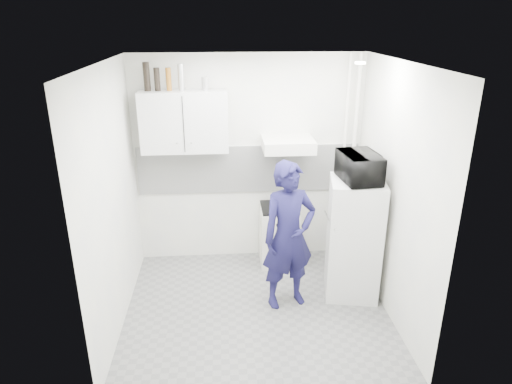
{
  "coord_description": "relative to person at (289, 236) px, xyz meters",
  "views": [
    {
      "loc": [
        -0.33,
        -4.17,
        2.98
      ],
      "look_at": [
        0.02,
        0.3,
        1.25
      ],
      "focal_mm": 32.0,
      "sensor_mm": 36.0,
      "label": 1
    }
  ],
  "objects": [
    {
      "name": "floor",
      "position": [
        -0.35,
        -0.11,
        -0.82
      ],
      "size": [
        2.8,
        2.8,
        0.0
      ],
      "primitive_type": "plane",
      "color": "slate",
      "rests_on": "ground"
    },
    {
      "name": "ceiling",
      "position": [
        -0.35,
        -0.11,
        1.78
      ],
      "size": [
        2.8,
        2.8,
        0.0
      ],
      "primitive_type": "plane",
      "color": "white",
      "rests_on": "wall_back"
    },
    {
      "name": "wall_back",
      "position": [
        -0.35,
        1.14,
        0.48
      ],
      "size": [
        2.8,
        0.0,
        2.8
      ],
      "primitive_type": "plane",
      "rotation": [
        1.57,
        0.0,
        0.0
      ],
      "color": "white",
      "rests_on": "floor"
    },
    {
      "name": "wall_left",
      "position": [
        -1.75,
        -0.11,
        0.48
      ],
      "size": [
        0.0,
        2.6,
        2.6
      ],
      "primitive_type": "plane",
      "rotation": [
        1.57,
        0.0,
        1.57
      ],
      "color": "white",
      "rests_on": "floor"
    },
    {
      "name": "wall_right",
      "position": [
        1.05,
        -0.11,
        0.48
      ],
      "size": [
        0.0,
        2.6,
        2.6
      ],
      "primitive_type": "plane",
      "rotation": [
        1.57,
        0.0,
        -1.57
      ],
      "color": "white",
      "rests_on": "floor"
    },
    {
      "name": "person",
      "position": [
        0.0,
        0.0,
        0.0
      ],
      "size": [
        0.68,
        0.54,
        1.63
      ],
      "primitive_type": "imported",
      "rotation": [
        0.0,
        0.0,
        0.29
      ],
      "color": "#15133D",
      "rests_on": "floor"
    },
    {
      "name": "stove",
      "position": [
        0.01,
        0.89,
        -0.44
      ],
      "size": [
        0.47,
        0.47,
        0.75
      ],
      "primitive_type": "cube",
      "color": "silver",
      "rests_on": "floor"
    },
    {
      "name": "fridge",
      "position": [
        0.75,
        0.15,
        -0.14
      ],
      "size": [
        0.66,
        0.66,
        1.36
      ],
      "primitive_type": "cube",
      "rotation": [
        0.0,
        0.0,
        -0.18
      ],
      "color": "silver",
      "rests_on": "floor"
    },
    {
      "name": "stove_top",
      "position": [
        0.01,
        0.89,
        -0.05
      ],
      "size": [
        0.45,
        0.45,
        0.03
      ],
      "primitive_type": "cube",
      "color": "black",
      "rests_on": "stove"
    },
    {
      "name": "saucepan",
      "position": [
        0.06,
        0.92,
        0.02
      ],
      "size": [
        0.2,
        0.2,
        0.11
      ],
      "primitive_type": "cylinder",
      "color": "silver",
      "rests_on": "stove_top"
    },
    {
      "name": "microwave",
      "position": [
        0.75,
        0.15,
        0.69
      ],
      "size": [
        0.57,
        0.42,
        0.3
      ],
      "primitive_type": "imported",
      "rotation": [
        0.0,
        0.0,
        1.67
      ],
      "color": "black",
      "rests_on": "fridge"
    },
    {
      "name": "bottle_a",
      "position": [
        -1.49,
        0.97,
        1.54
      ],
      "size": [
        0.07,
        0.07,
        0.31
      ],
      "primitive_type": "cylinder",
      "color": "black",
      "rests_on": "upper_cabinet"
    },
    {
      "name": "bottle_b",
      "position": [
        -1.38,
        0.97,
        1.51
      ],
      "size": [
        0.07,
        0.07,
        0.25
      ],
      "primitive_type": "cylinder",
      "color": "black",
      "rests_on": "upper_cabinet"
    },
    {
      "name": "bottle_c",
      "position": [
        -1.25,
        0.97,
        1.51
      ],
      "size": [
        0.06,
        0.06,
        0.25
      ],
      "primitive_type": "cylinder",
      "color": "brown",
      "rests_on": "upper_cabinet"
    },
    {
      "name": "bottle_d",
      "position": [
        -1.11,
        0.97,
        1.53
      ],
      "size": [
        0.07,
        0.07,
        0.29
      ],
      "primitive_type": "cylinder",
      "color": "silver",
      "rests_on": "upper_cabinet"
    },
    {
      "name": "canister_b",
      "position": [
        -0.85,
        0.97,
        1.46
      ],
      "size": [
        0.08,
        0.08,
        0.15
      ],
      "primitive_type": "cylinder",
      "color": "silver",
      "rests_on": "upper_cabinet"
    },
    {
      "name": "upper_cabinet",
      "position": [
        -1.1,
        0.97,
        1.03
      ],
      "size": [
        1.0,
        0.35,
        0.7
      ],
      "primitive_type": "cube",
      "color": "silver",
      "rests_on": "wall_back"
    },
    {
      "name": "range_hood",
      "position": [
        0.1,
        0.89,
        0.75
      ],
      "size": [
        0.6,
        0.5,
        0.14
      ],
      "primitive_type": "cube",
      "color": "silver",
      "rests_on": "wall_back"
    },
    {
      "name": "backsplash",
      "position": [
        -0.35,
        1.13,
        0.38
      ],
      "size": [
        2.74,
        0.03,
        0.6
      ],
      "primitive_type": "cube",
      "color": "white",
      "rests_on": "wall_back"
    },
    {
      "name": "pipe_a",
      "position": [
        0.95,
        1.06,
        0.48
      ],
      "size": [
        0.05,
        0.05,
        2.6
      ],
      "primitive_type": "cylinder",
      "color": "silver",
      "rests_on": "floor"
    },
    {
      "name": "pipe_b",
      "position": [
        0.83,
        1.06,
        0.48
      ],
      "size": [
        0.04,
        0.04,
        2.6
      ],
      "primitive_type": "cylinder",
      "color": "silver",
      "rests_on": "floor"
    },
    {
      "name": "ceiling_spot_fixture",
      "position": [
        0.65,
        0.09,
        1.75
      ],
      "size": [
        0.1,
        0.1,
        0.02
      ],
      "primitive_type": "cylinder",
      "color": "white",
      "rests_on": "ceiling"
    }
  ]
}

